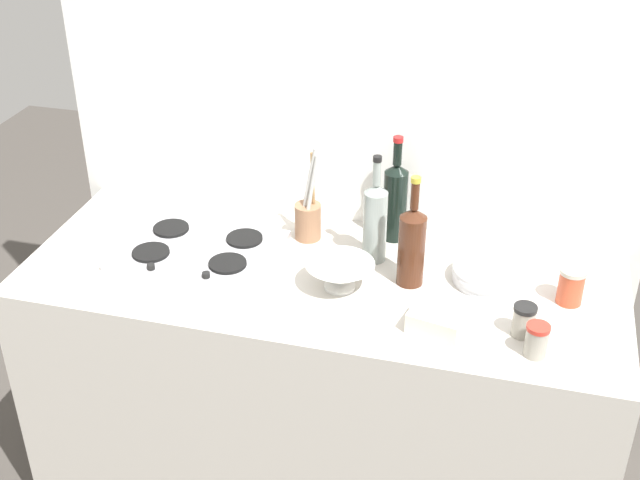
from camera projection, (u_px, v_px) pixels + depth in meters
name	position (u px, v px, depth m)	size (l,w,h in m)	color
counter_block	(320.00, 390.00, 2.73)	(1.80, 0.70, 0.90)	beige
backsplash_panel	(350.00, 167.00, 2.73)	(1.90, 0.06, 2.16)	white
stovetop_hob	(199.00, 250.00, 2.60)	(0.50, 0.34, 0.04)	#B2B2B7
plate_stack	(489.00, 274.00, 2.46)	(0.22, 0.22, 0.05)	white
wine_bottle_leftmost	(412.00, 244.00, 2.40)	(0.08, 0.08, 0.35)	#472314
wine_bottle_mid_left	(375.00, 221.00, 2.51)	(0.07, 0.07, 0.35)	gray
wine_bottle_mid_right	(395.00, 200.00, 2.62)	(0.08, 0.08, 0.35)	black
mixing_bowl	(340.00, 274.00, 2.42)	(0.20, 0.20, 0.08)	white
butter_dish	(437.00, 321.00, 2.25)	(0.15, 0.10, 0.06)	silver
utensil_crock	(308.00, 218.00, 2.66)	(0.08, 0.08, 0.31)	#996B4C
condiment_jar_front	(524.00, 320.00, 2.23)	(0.06, 0.06, 0.09)	#9E998C
condiment_jar_rear	(537.00, 340.00, 2.15)	(0.06, 0.06, 0.09)	#9E998C
condiment_jar_spare	(571.00, 286.00, 2.35)	(0.08, 0.08, 0.11)	#C64C2D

